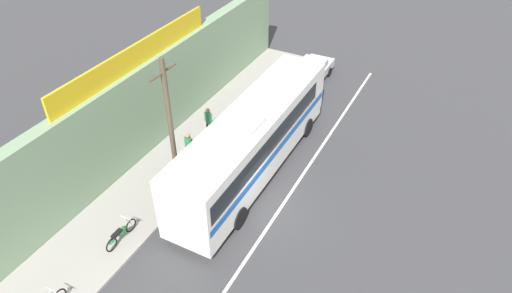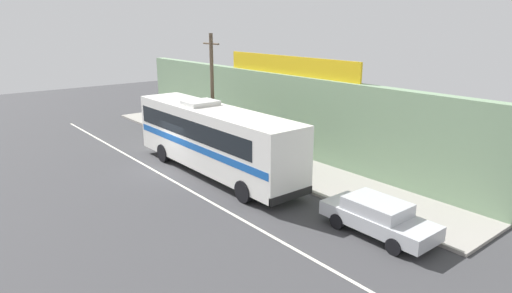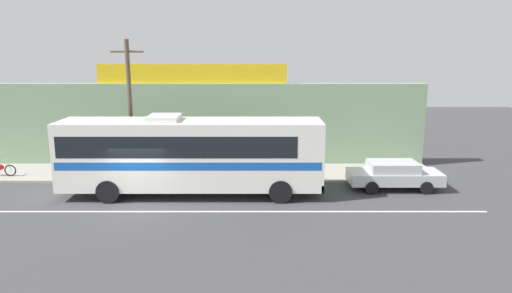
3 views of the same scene
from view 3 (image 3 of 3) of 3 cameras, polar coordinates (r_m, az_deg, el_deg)
ground_plane at (r=21.17m, az=-14.69°, el=-7.05°), size 70.00×70.00×0.00m
sidewalk_slab at (r=25.99m, az=-11.90°, el=-3.20°), size 30.00×3.60×0.14m
storefront_facade at (r=27.57m, az=-11.23°, el=2.65°), size 30.00×0.70×4.80m
storefront_billboard at (r=27.00m, az=-8.17°, el=8.87°), size 10.85×0.12×1.10m
road_center_stripe at (r=20.44m, az=-15.24°, el=-7.76°), size 30.00×0.14×0.01m
intercity_bus at (r=21.62m, az=-8.45°, el=-0.69°), size 12.02×2.60×3.78m
parked_car at (r=23.62m, az=16.35°, el=-3.29°), size 4.45×1.85×1.37m
utility_pole at (r=24.06m, az=-15.51°, el=4.50°), size 1.60×0.22×7.07m
motorcycle_black at (r=26.26m, az=-21.89°, el=-2.55°), size 1.83×0.56×0.94m
pedestrian_far_left at (r=24.96m, az=-9.42°, el=-1.13°), size 0.30×0.48×1.75m
pedestrian_by_curb at (r=25.07m, az=-3.84°, el=-0.98°), size 0.30×0.48×1.73m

